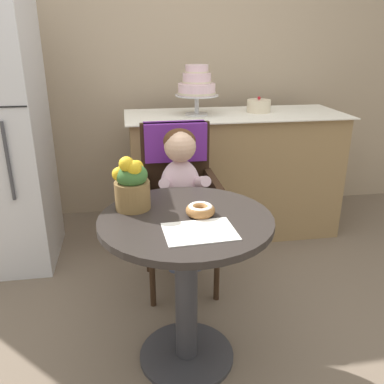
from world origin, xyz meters
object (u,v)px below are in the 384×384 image
donut_front (200,210)px  flower_vase (132,183)px  tiered_cake_stand (197,85)px  round_layer_cake (259,106)px  seated_child (181,182)px  cafe_table (186,262)px  wicker_chair (177,180)px

donut_front → flower_vase: size_ratio=0.51×
tiered_cake_stand → donut_front: bearing=-99.2°
flower_vase → tiered_cake_stand: tiered_cake_stand is taller
tiered_cake_stand → round_layer_cake: (0.46, 0.04, -0.16)m
donut_front → tiered_cake_stand: (0.21, 1.29, 0.36)m
seated_child → tiered_cake_stand: bearing=74.2°
seated_child → donut_front: seated_child is taller
cafe_table → tiered_cake_stand: 1.45m
tiered_cake_stand → round_layer_cake: bearing=4.7°
cafe_table → seated_child: (0.05, 0.54, 0.17)m
cafe_table → round_layer_cake: bearing=61.4°
donut_front → tiered_cake_stand: bearing=80.8°
round_layer_cake → seated_child: bearing=-130.2°
cafe_table → donut_front: size_ratio=5.93×
donut_front → flower_vase: 0.31m
seated_child → cafe_table: bearing=-95.7°
flower_vase → tiered_cake_stand: size_ratio=0.71×
wicker_chair → round_layer_cake: bearing=50.1°
flower_vase → wicker_chair: bearing=65.0°
wicker_chair → tiered_cake_stand: size_ratio=2.84×
flower_vase → tiered_cake_stand: (0.48, 1.17, 0.27)m
flower_vase → cafe_table: bearing=-31.0°
flower_vase → round_layer_cake: (0.94, 1.21, 0.11)m
cafe_table → tiered_cake_stand: tiered_cake_stand is taller
wicker_chair → donut_front: size_ratio=7.86×
wicker_chair → tiered_cake_stand: (0.22, 0.61, 0.46)m
cafe_table → donut_front: bearing=7.8°
wicker_chair → donut_front: bearing=-82.8°
donut_front → round_layer_cake: size_ratio=0.71×
wicker_chair → tiered_cake_stand: tiered_cake_stand is taller
seated_child → donut_front: (0.01, -0.53, 0.07)m
cafe_table → tiered_cake_stand: size_ratio=2.15×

